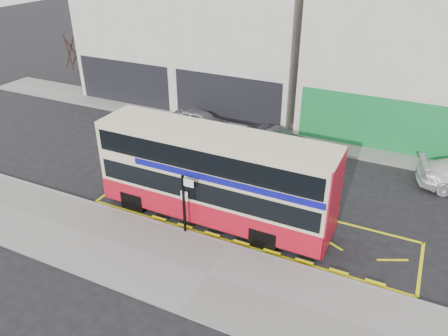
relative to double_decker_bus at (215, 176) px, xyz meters
The scene contains 14 objects.
ground 2.81m from the double_decker_bus, 40.38° to the right, with size 120.00×120.00×0.00m, color black.
pavement 4.28m from the double_decker_bus, 68.18° to the right, with size 40.00×4.00×0.15m, color gray.
kerb 2.93m from the double_decker_bus, 48.21° to the right, with size 40.00×0.15×0.15m, color gray.
far_pavement 10.12m from the double_decker_bus, 81.90° to the left, with size 50.00×3.00×0.15m, color gray.
road_markings 2.57m from the double_decker_bus, 16.47° to the left, with size 14.00×3.40×0.01m, color yellow, non-canonical shape.
terrace_far_left 18.55m from the double_decker_bus, 131.26° to the left, with size 8.00×8.01×10.80m.
terrace_left 14.75m from the double_decker_bus, 106.56° to the left, with size 8.00×8.01×11.80m.
terrace_green_shop 14.94m from the double_decker_bus, 70.47° to the left, with size 9.00×8.01×11.30m.
double_decker_bus is the anchor object (origin of this frame).
bus_stop_post 1.71m from the double_decker_bus, 108.97° to the right, with size 0.66×0.12×2.64m.
car_silver 9.77m from the double_decker_bus, 122.35° to the left, with size 1.53×3.81×1.30m, color silver.
car_grey 7.64m from the double_decker_bus, 89.74° to the left, with size 1.36×3.89×1.28m, color #3B3C42.
street_tree_left 19.95m from the double_decker_bus, 147.68° to the left, with size 2.60×2.60×5.60m.
street_tree_right 13.73m from the double_decker_bus, 52.65° to the left, with size 2.50×2.50×5.40m.
Camera 1 is at (5.77, -12.90, 11.12)m, focal length 35.00 mm.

